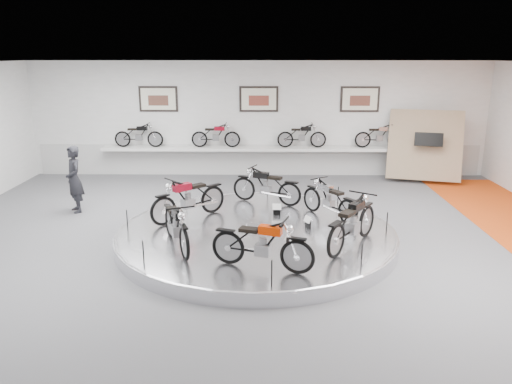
{
  "coord_description": "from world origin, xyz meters",
  "views": [
    {
      "loc": [
        0.14,
        -10.56,
        4.22
      ],
      "look_at": [
        -0.01,
        0.6,
        1.12
      ],
      "focal_mm": 35.0,
      "sensor_mm": 36.0,
      "label": 1
    }
  ],
  "objects_px": {
    "display_platform": "(256,236)",
    "shelf": "(259,149)",
    "bike_c": "(189,198)",
    "visitor": "(74,179)",
    "bike_d": "(176,225)",
    "bike_f": "(352,222)",
    "bike_e": "(262,244)",
    "bike_a": "(329,199)",
    "bike_b": "(266,186)"
  },
  "relations": [
    {
      "from": "bike_c",
      "to": "bike_f",
      "type": "distance_m",
      "value": 4.08
    },
    {
      "from": "bike_a",
      "to": "visitor",
      "type": "xyz_separation_m",
      "value": [
        -6.78,
        1.37,
        0.14
      ]
    },
    {
      "from": "bike_a",
      "to": "visitor",
      "type": "relative_size",
      "value": 0.88
    },
    {
      "from": "bike_d",
      "to": "display_platform",
      "type": "bearing_deg",
      "value": 102.37
    },
    {
      "from": "bike_c",
      "to": "bike_e",
      "type": "xyz_separation_m",
      "value": [
        1.79,
        -2.92,
        -0.03
      ]
    },
    {
      "from": "bike_d",
      "to": "bike_e",
      "type": "bearing_deg",
      "value": 37.4
    },
    {
      "from": "shelf",
      "to": "bike_b",
      "type": "height_order",
      "value": "bike_b"
    },
    {
      "from": "shelf",
      "to": "bike_b",
      "type": "relative_size",
      "value": 6.54
    },
    {
      "from": "bike_e",
      "to": "bike_f",
      "type": "xyz_separation_m",
      "value": [
        1.88,
        1.14,
        0.04
      ]
    },
    {
      "from": "bike_d",
      "to": "bike_e",
      "type": "relative_size",
      "value": 1.0
    },
    {
      "from": "bike_a",
      "to": "bike_c",
      "type": "bearing_deg",
      "value": 56.66
    },
    {
      "from": "bike_f",
      "to": "shelf",
      "type": "bearing_deg",
      "value": 49.93
    },
    {
      "from": "bike_c",
      "to": "bike_f",
      "type": "bearing_deg",
      "value": 111.4
    },
    {
      "from": "bike_c",
      "to": "visitor",
      "type": "height_order",
      "value": "visitor"
    },
    {
      "from": "bike_f",
      "to": "visitor",
      "type": "height_order",
      "value": "visitor"
    },
    {
      "from": "display_platform",
      "to": "bike_e",
      "type": "xyz_separation_m",
      "value": [
        0.14,
        -2.17,
        0.66
      ]
    },
    {
      "from": "display_platform",
      "to": "bike_d",
      "type": "xyz_separation_m",
      "value": [
        -1.64,
        -1.14,
        0.66
      ]
    },
    {
      "from": "bike_a",
      "to": "bike_f",
      "type": "height_order",
      "value": "bike_f"
    },
    {
      "from": "shelf",
      "to": "bike_e",
      "type": "distance_m",
      "value": 8.58
    },
    {
      "from": "display_platform",
      "to": "bike_b",
      "type": "bearing_deg",
      "value": 83.37
    },
    {
      "from": "shelf",
      "to": "visitor",
      "type": "xyz_separation_m",
      "value": [
        -5.0,
        -4.15,
        -0.08
      ]
    },
    {
      "from": "bike_e",
      "to": "bike_b",
      "type": "bearing_deg",
      "value": 107.37
    },
    {
      "from": "visitor",
      "to": "bike_c",
      "type": "bearing_deg",
      "value": 31.18
    },
    {
      "from": "visitor",
      "to": "bike_b",
      "type": "bearing_deg",
      "value": 53.84
    },
    {
      "from": "display_platform",
      "to": "shelf",
      "type": "xyz_separation_m",
      "value": [
        0.0,
        6.4,
        0.85
      ]
    },
    {
      "from": "shelf",
      "to": "display_platform",
      "type": "bearing_deg",
      "value": -90.0
    },
    {
      "from": "shelf",
      "to": "bike_f",
      "type": "distance_m",
      "value": 7.7
    },
    {
      "from": "bike_e",
      "to": "bike_a",
      "type": "bearing_deg",
      "value": 80.5
    },
    {
      "from": "visitor",
      "to": "display_platform",
      "type": "bearing_deg",
      "value": 31.1
    },
    {
      "from": "bike_c",
      "to": "bike_e",
      "type": "bearing_deg",
      "value": 78.78
    },
    {
      "from": "display_platform",
      "to": "bike_c",
      "type": "bearing_deg",
      "value": 155.62
    },
    {
      "from": "bike_b",
      "to": "bike_d",
      "type": "relative_size",
      "value": 0.97
    },
    {
      "from": "bike_e",
      "to": "bike_f",
      "type": "bearing_deg",
      "value": 50.2
    },
    {
      "from": "bike_a",
      "to": "bike_d",
      "type": "relative_size",
      "value": 0.94
    },
    {
      "from": "bike_b",
      "to": "bike_d",
      "type": "distance_m",
      "value": 3.76
    },
    {
      "from": "display_platform",
      "to": "shelf",
      "type": "relative_size",
      "value": 0.58
    },
    {
      "from": "bike_d",
      "to": "bike_e",
      "type": "height_order",
      "value": "bike_d"
    },
    {
      "from": "bike_d",
      "to": "visitor",
      "type": "distance_m",
      "value": 4.77
    },
    {
      "from": "display_platform",
      "to": "bike_c",
      "type": "xyz_separation_m",
      "value": [
        -1.66,
        0.75,
        0.69
      ]
    },
    {
      "from": "display_platform",
      "to": "bike_b",
      "type": "xyz_separation_m",
      "value": [
        0.25,
        2.11,
        0.64
      ]
    },
    {
      "from": "bike_e",
      "to": "bike_f",
      "type": "distance_m",
      "value": 2.2
    },
    {
      "from": "display_platform",
      "to": "bike_d",
      "type": "relative_size",
      "value": 3.7
    },
    {
      "from": "shelf",
      "to": "bike_b",
      "type": "distance_m",
      "value": 4.3
    },
    {
      "from": "bike_e",
      "to": "visitor",
      "type": "xyz_separation_m",
      "value": [
        -5.13,
        4.42,
        0.11
      ]
    },
    {
      "from": "bike_d",
      "to": "bike_f",
      "type": "distance_m",
      "value": 3.66
    },
    {
      "from": "bike_d",
      "to": "bike_a",
      "type": "bearing_deg",
      "value": 98.17
    },
    {
      "from": "bike_d",
      "to": "visitor",
      "type": "bearing_deg",
      "value": -157.61
    },
    {
      "from": "bike_d",
      "to": "bike_e",
      "type": "xyz_separation_m",
      "value": [
        1.78,
        -1.04,
        -0.0
      ]
    },
    {
      "from": "display_platform",
      "to": "bike_e",
      "type": "bearing_deg",
      "value": -86.42
    },
    {
      "from": "bike_d",
      "to": "bike_f",
      "type": "relative_size",
      "value": 0.93
    }
  ]
}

